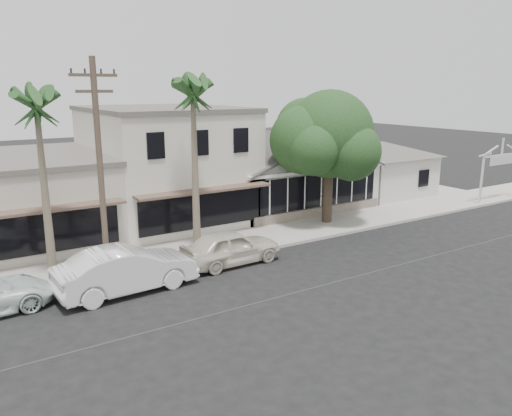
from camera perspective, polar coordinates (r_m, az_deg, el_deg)
ground at (r=21.82m, az=11.26°, el=-7.73°), size 140.00×140.00×0.00m
sidewalk_north at (r=23.54m, az=-15.23°, el=-6.16°), size 90.00×3.50×0.15m
corner_shop at (r=33.59m, az=3.06°, el=4.64°), size 10.40×8.60×5.10m
side_cottage at (r=38.37m, az=13.96°, el=3.69°), size 6.00×6.00×3.00m
arch_sign at (r=38.48m, az=26.24°, el=5.23°), size 4.12×0.12×3.95m
row_building_near at (r=30.59m, az=-10.44°, el=4.75°), size 8.00×10.00×6.50m
row_building_midnear at (r=28.75m, az=-27.18°, el=0.57°), size 10.00×10.00×4.20m
utility_pole at (r=20.69m, az=-17.39°, el=4.50°), size 1.80×0.24×9.00m
car_0 at (r=22.70m, az=-2.92°, el=-4.49°), size 4.73×2.02×1.59m
car_1 at (r=20.31m, az=-14.57°, el=-6.84°), size 5.58×2.24×1.80m
shade_tree at (r=28.98m, az=8.00°, el=8.07°), size 7.00×6.32×7.76m
palm_east at (r=23.39m, az=-7.24°, el=12.86°), size 3.47×3.47×8.83m
palm_mid at (r=20.82m, az=-23.82°, el=10.55°), size 3.29×3.29×8.32m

